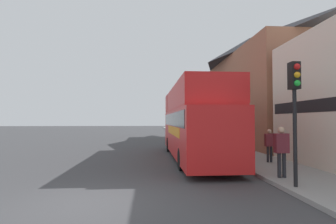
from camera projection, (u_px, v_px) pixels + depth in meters
ground_plane at (134, 141)px, 27.72m from camera, size 144.00×144.00×0.00m
sidewalk at (207, 142)px, 25.26m from camera, size 2.91×108.00×0.14m
brick_terrace_rear at (250, 90)px, 26.02m from camera, size 6.00×20.26×10.40m
tour_bus at (193, 127)px, 14.94m from camera, size 2.51×11.39×3.98m
parked_car_ahead_of_bus at (183, 136)px, 23.66m from camera, size 1.74×4.25×1.55m
pedestrian_second at (281, 147)px, 9.36m from camera, size 0.47×0.26×1.81m
pedestrian_third at (269, 142)px, 12.76m from camera, size 0.42×0.23×1.60m
traffic_signal at (295, 95)px, 8.12m from camera, size 0.28×0.42×3.86m
lamp_post_nearest at (246, 100)px, 12.31m from camera, size 0.35×0.35×4.31m
lamp_post_second at (210, 101)px, 20.63m from camera, size 0.35×0.35×5.25m
lamp_post_third at (190, 106)px, 28.91m from camera, size 0.35×0.35×5.23m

